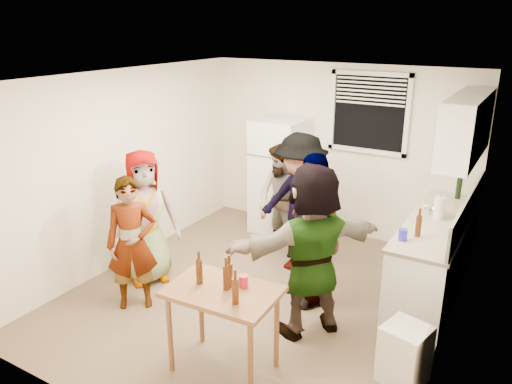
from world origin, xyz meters
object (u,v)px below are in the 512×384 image
Objects in this scene: guest_back_right at (298,269)px; guest_orange at (309,329)px; red_cup at (244,286)px; guest_grey at (150,278)px; wine_bottle at (457,198)px; beer_bottle_counter at (417,236)px; refrigerator at (279,176)px; trash_bin at (404,356)px; kettle at (436,216)px; serving_table at (224,368)px; guest_back_left at (281,253)px; guest_black at (311,299)px; blue_cup at (402,240)px; guest_stripe at (137,304)px; beer_bottle_table at (227,289)px.

guest_back_right reaches higher than guest_orange.
guest_grey is at bearing 157.11° from red_cup.
guest_grey is (-3.13, -2.37, -0.90)m from wine_bottle.
red_cup is at bearing -122.75° from beer_bottle_counter.
refrigerator is 1.61m from guest_back_right.
trash_bin is at bearing 113.55° from guest_orange.
guest_orange is at bearing -100.70° from kettle.
kettle reaches higher than guest_back_right.
wine_bottle is at bearing -17.09° from guest_grey.
red_cup is at bearing 19.71° from guest_orange.
guest_back_right is at bearing -146.14° from kettle.
serving_table reaches higher than guest_grey.
guest_back_left is 0.52m from guest_back_right.
guest_back_right is (-1.54, -0.44, -0.90)m from kettle.
guest_black is 0.97× the size of guest_orange.
kettle is 0.78m from wine_bottle.
trash_bin is (2.59, -2.48, -0.60)m from refrigerator.
blue_cup is 0.07× the size of guest_back_right.
wine_bottle is 4.16m from guest_stripe.
kettle is at bearing -14.73° from refrigerator.
red_cup is (0.13, 0.14, 0.82)m from serving_table.
guest_grey is (-1.89, 0.80, -0.82)m from red_cup.
beer_bottle_counter is 0.13× the size of guest_back_right.
wine_bottle is (2.50, 0.14, 0.05)m from refrigerator.
guest_black is (-1.19, -1.80, -0.90)m from wine_bottle.
guest_grey is at bearing -50.81° from guest_orange.
beer_bottle_table is 2.12× the size of red_cup.
guest_orange is (-0.96, -2.34, -0.90)m from wine_bottle.
beer_bottle_counter reaches higher than guest_stripe.
guest_black is at bearing -42.06° from guest_back_right.
trash_bin is at bearing 22.17° from red_cup.
kettle is 2.11× the size of red_cup.
refrigerator is 6.23× the size of wine_bottle.
guest_back_right is at bearing 168.72° from guest_black.
beer_bottle_counter is (2.35, -1.33, 0.05)m from refrigerator.
guest_black is at bearing -170.38° from blue_cup.
blue_cup is 2.19m from serving_table.
kettle is 0.99× the size of beer_bottle_counter.
wine_bottle is 1.18× the size of beer_bottle_counter.
refrigerator is 2.82m from guest_orange.
blue_cup is at bearing 57.18° from red_cup.
trash_bin is 0.35× the size of guest_back_left.
blue_cup reaches higher than guest_grey.
guest_orange is at bearing -36.90° from guest_back_left.
kettle is 0.88m from blue_cup.
wine_bottle is 2.42m from guest_back_left.
beer_bottle_table is (-1.35, -3.28, -0.08)m from wine_bottle.
blue_cup is at bearing -40.01° from guest_grey.
beer_bottle_counter is at bearing 56.39° from serving_table.
serving_table is at bearing -55.89° from guest_black.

